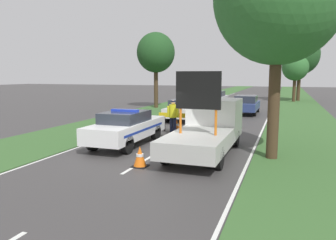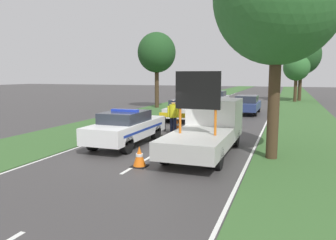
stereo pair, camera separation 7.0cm
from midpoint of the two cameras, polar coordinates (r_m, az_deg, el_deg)
ground_plane at (r=12.77m, az=-2.74°, el=-6.15°), size 160.00×160.00×0.00m
lane_markings at (r=26.38m, az=9.29°, el=1.04°), size 7.25×62.35×0.01m
grass_verge_left at (r=33.33m, az=1.12°, el=2.57°), size 4.41×120.00×0.03m
grass_verge_right at (r=31.61m, az=21.77°, el=1.72°), size 4.41×120.00×0.03m
police_car at (r=14.59m, az=-7.37°, el=-1.23°), size 1.80×4.94×1.61m
work_truck at (r=13.43m, az=6.98°, el=-1.07°), size 2.08×6.02×3.22m
road_barrier at (r=17.59m, az=3.37°, el=0.55°), size 3.33×0.08×1.03m
police_officer at (r=17.02m, az=0.77°, el=1.04°), size 0.64×0.41×1.80m
pedestrian_civilian at (r=17.05m, az=4.07°, el=0.50°), size 0.56×0.35×1.55m
traffic_cone_near_police at (r=17.88m, az=1.37°, el=-0.95°), size 0.51×0.51×0.71m
traffic_cone_centre_front at (r=11.18m, az=-5.09°, el=-6.36°), size 0.51×0.51×0.71m
queued_car_van_white at (r=22.27m, az=2.61°, el=1.82°), size 1.76×3.92×1.44m
queued_car_hatch_blue at (r=26.89m, az=13.39°, el=2.69°), size 1.81×4.69×1.47m
queued_car_sedan_silver at (r=34.24m, az=8.39°, el=3.88°), size 1.72×4.12×1.46m
roadside_tree_near_left at (r=30.91m, az=-2.20°, el=11.60°), size 3.52×3.52×6.99m
roadside_tree_near_right at (r=40.56m, az=21.25°, el=8.54°), size 2.95×2.95×5.53m
roadside_tree_mid_left at (r=42.18m, az=21.99°, el=10.43°), size 4.42×4.42×7.73m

